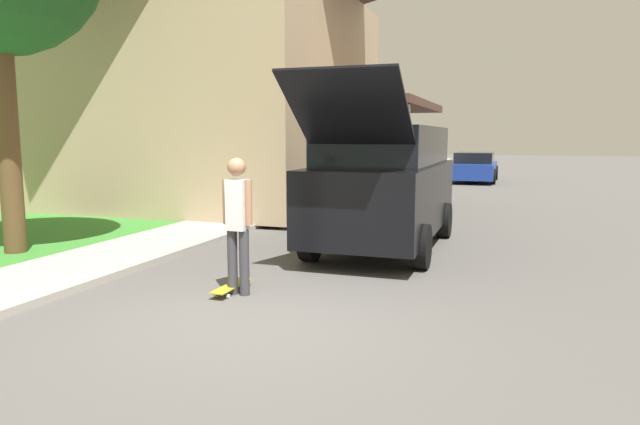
{
  "coord_description": "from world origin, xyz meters",
  "views": [
    {
      "loc": [
        2.71,
        -5.68,
        2.04
      ],
      "look_at": [
        -0.07,
        2.4,
        0.9
      ],
      "focal_mm": 32.0,
      "sensor_mm": 36.0,
      "label": 1
    }
  ],
  "objects_px": {
    "suv_parked": "(385,183)",
    "lawn_tree_far": "(247,38)",
    "skateboarder": "(238,219)",
    "skateboard": "(231,286)",
    "car_down_street": "(474,167)"
  },
  "relations": [
    {
      "from": "suv_parked",
      "to": "skateboard",
      "type": "height_order",
      "value": "suv_parked"
    },
    {
      "from": "car_down_street",
      "to": "skateboard",
      "type": "distance_m",
      "value": 20.31
    },
    {
      "from": "suv_parked",
      "to": "skateboard",
      "type": "bearing_deg",
      "value": -108.64
    },
    {
      "from": "lawn_tree_far",
      "to": "skateboarder",
      "type": "distance_m",
      "value": 12.03
    },
    {
      "from": "skateboarder",
      "to": "suv_parked",
      "type": "bearing_deg",
      "value": 73.47
    },
    {
      "from": "lawn_tree_far",
      "to": "suv_parked",
      "type": "height_order",
      "value": "lawn_tree_far"
    },
    {
      "from": "lawn_tree_far",
      "to": "suv_parked",
      "type": "xyz_separation_m",
      "value": [
        5.93,
        -6.51,
        -3.92
      ]
    },
    {
      "from": "suv_parked",
      "to": "car_down_street",
      "type": "xyz_separation_m",
      "value": [
        0.45,
        16.57,
        -0.55
      ]
    },
    {
      "from": "skateboard",
      "to": "lawn_tree_far",
      "type": "bearing_deg",
      "value": 114.79
    },
    {
      "from": "suv_parked",
      "to": "lawn_tree_far",
      "type": "bearing_deg",
      "value": 132.31
    },
    {
      "from": "lawn_tree_far",
      "to": "skateboarder",
      "type": "xyz_separation_m",
      "value": [
        4.83,
        -10.22,
        -4.11
      ]
    },
    {
      "from": "skateboarder",
      "to": "skateboard",
      "type": "bearing_deg",
      "value": 159.84
    },
    {
      "from": "skateboard",
      "to": "skateboarder",
      "type": "bearing_deg",
      "value": -20.16
    },
    {
      "from": "lawn_tree_far",
      "to": "suv_parked",
      "type": "distance_m",
      "value": 9.64
    },
    {
      "from": "suv_parked",
      "to": "skateboarder",
      "type": "relative_size",
      "value": 3.11
    }
  ]
}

